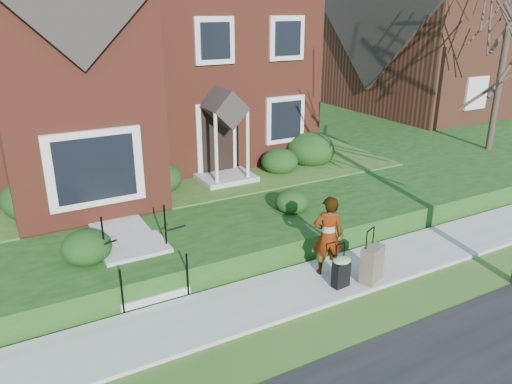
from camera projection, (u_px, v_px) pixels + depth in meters
ground at (289, 293)px, 10.17m from camera, size 120.00×120.00×0.00m
sidewalk at (289, 291)px, 10.16m from camera, size 60.00×1.60×0.08m
terrace at (229, 139)px, 20.83m from camera, size 44.00×20.00×0.60m
walkway at (104, 207)px, 12.92m from camera, size 1.20×6.00×0.06m
main_house at (127, 14)px, 16.13m from camera, size 10.40×10.20×9.40m
neighbour_house at (444, 12)px, 24.65m from camera, size 9.40×8.00×9.20m
front_steps at (141, 263)px, 10.38m from camera, size 1.40×2.02×1.50m
foundation_shrubs at (200, 172)px, 14.14m from camera, size 10.15×4.75×1.15m
woman at (328, 236)px, 10.50m from camera, size 0.76×0.65×1.76m
suitcase_black at (341, 270)px, 10.15m from camera, size 0.43×0.36×0.96m
suitcase_olive at (372, 264)px, 10.36m from camera, size 0.62×0.49×1.17m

